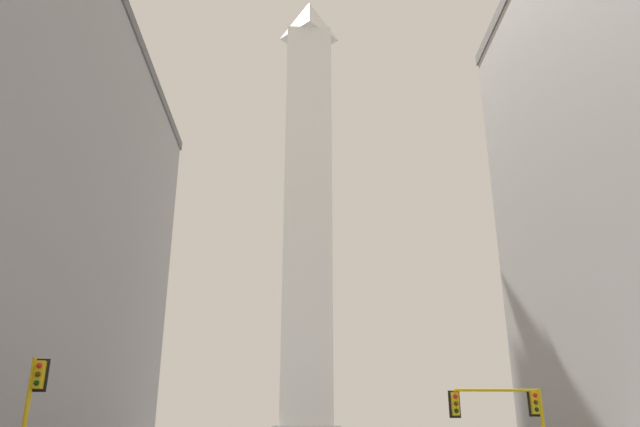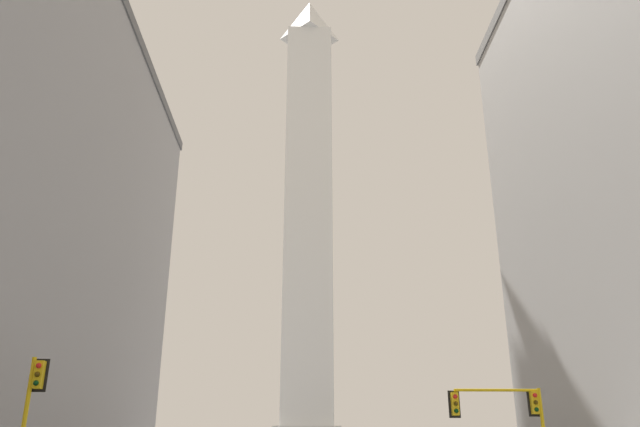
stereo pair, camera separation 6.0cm
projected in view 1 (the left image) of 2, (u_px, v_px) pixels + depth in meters
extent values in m
cube|color=white|center=(308.00, 211.00, 80.87)|extent=(6.06, 6.06, 53.26)
pyramid|color=white|center=(309.00, 21.00, 91.62)|extent=(6.06, 6.06, 6.66)
cube|color=yellow|center=(535.00, 403.00, 31.20)|extent=(0.34, 0.34, 1.10)
cube|color=black|center=(533.00, 403.00, 31.36)|extent=(0.58, 0.04, 1.32)
sphere|color=red|center=(535.00, 395.00, 31.14)|extent=(0.22, 0.22, 0.22)
sphere|color=#483506|center=(536.00, 402.00, 31.02)|extent=(0.22, 0.22, 0.22)
sphere|color=#073410|center=(537.00, 410.00, 30.90)|extent=(0.22, 0.22, 0.22)
cylinder|color=yellow|center=(497.00, 390.00, 31.36)|extent=(4.31, 0.14, 0.14)
sphere|color=yellow|center=(539.00, 390.00, 31.42)|extent=(0.18, 0.18, 0.18)
cube|color=yellow|center=(455.00, 404.00, 31.05)|extent=(0.34, 0.34, 1.10)
cube|color=black|center=(454.00, 404.00, 31.22)|extent=(0.58, 0.04, 1.32)
sphere|color=red|center=(456.00, 397.00, 31.00)|extent=(0.22, 0.22, 0.22)
sphere|color=#483506|center=(456.00, 404.00, 30.87)|extent=(0.22, 0.22, 0.22)
sphere|color=#073410|center=(457.00, 411.00, 30.75)|extent=(0.22, 0.22, 0.22)
cube|color=yellow|center=(40.00, 375.00, 25.21)|extent=(0.35, 0.35, 1.10)
cube|color=black|center=(41.00, 375.00, 25.38)|extent=(0.58, 0.05, 1.32)
sphere|color=red|center=(39.00, 366.00, 25.16)|extent=(0.22, 0.22, 0.22)
sphere|color=#483506|center=(38.00, 374.00, 25.04)|extent=(0.22, 0.22, 0.22)
sphere|color=#073410|center=(36.00, 383.00, 24.91)|extent=(0.22, 0.22, 0.22)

